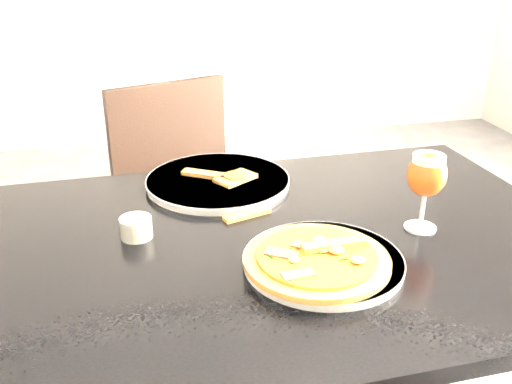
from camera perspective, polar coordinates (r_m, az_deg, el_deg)
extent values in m
cube|color=black|center=(1.10, 2.09, -5.33)|extent=(1.23, 0.85, 0.03)
cylinder|color=black|center=(1.58, -21.72, -13.36)|extent=(0.05, 0.05, 0.72)
cylinder|color=black|center=(1.75, 16.01, -8.35)|extent=(0.05, 0.05, 0.72)
cube|color=black|center=(1.77, -5.73, -4.46)|extent=(0.52, 0.52, 0.04)
cylinder|color=black|center=(1.71, -7.89, -14.75)|extent=(0.03, 0.03, 0.41)
cylinder|color=black|center=(1.84, 1.57, -11.46)|extent=(0.03, 0.03, 0.41)
cylinder|color=black|center=(1.96, -11.97, -9.47)|extent=(0.03, 0.03, 0.41)
cylinder|color=black|center=(2.07, -3.47, -6.98)|extent=(0.03, 0.03, 0.41)
cube|color=black|center=(1.82, -8.65, 4.57)|extent=(0.37, 0.16, 0.40)
cylinder|color=white|center=(1.01, 6.71, -6.92)|extent=(0.29, 0.29, 0.01)
cylinder|color=#9F5626|center=(0.99, 6.09, -6.76)|extent=(0.25, 0.25, 0.01)
cylinder|color=#B82C0F|center=(0.98, 6.11, -6.36)|extent=(0.21, 0.21, 0.01)
cube|color=brown|center=(0.99, 7.62, -5.95)|extent=(0.05, 0.03, 0.00)
cube|color=brown|center=(1.02, 5.35, -4.89)|extent=(0.03, 0.05, 0.00)
cube|color=brown|center=(0.96, 2.54, -6.56)|extent=(0.05, 0.03, 0.00)
cube|color=brown|center=(0.96, 6.62, -6.92)|extent=(0.03, 0.05, 0.00)
ellipsoid|color=gold|center=(0.99, 6.85, -5.67)|extent=(0.02, 0.02, 0.01)
ellipsoid|color=gold|center=(1.03, 5.14, -4.30)|extent=(0.02, 0.02, 0.01)
ellipsoid|color=gold|center=(0.98, 5.11, -5.85)|extent=(0.02, 0.02, 0.01)
ellipsoid|color=gold|center=(0.94, 3.47, -7.30)|extent=(0.02, 0.02, 0.01)
ellipsoid|color=gold|center=(0.96, 6.44, -6.54)|extent=(0.02, 0.02, 0.01)
ellipsoid|color=gold|center=(0.97, 9.77, -6.58)|extent=(0.02, 0.02, 0.01)
cube|color=#10430C|center=(0.99, 6.17, -5.79)|extent=(0.01, 0.02, 0.00)
cube|color=#10430C|center=(1.01, 4.75, -5.20)|extent=(0.01, 0.02, 0.00)
cube|color=#10430C|center=(1.00, 2.33, -5.57)|extent=(0.02, 0.01, 0.00)
cube|color=#10430C|center=(0.97, 4.69, -6.48)|extent=(0.02, 0.01, 0.00)
cube|color=#10430C|center=(0.94, 4.80, -7.65)|extent=(0.01, 0.01, 0.00)
cube|color=#10430C|center=(0.97, 6.35, -6.57)|extent=(0.00, 0.02, 0.00)
cube|color=#10430C|center=(0.96, 8.15, -6.92)|extent=(0.01, 0.01, 0.00)
cube|color=#10430C|center=(0.99, 10.02, -6.09)|extent=(0.02, 0.01, 0.00)
cube|color=#10430C|center=(1.00, 7.19, -5.65)|extent=(0.02, 0.01, 0.00)
cube|color=#9F5626|center=(1.00, 8.13, -5.44)|extent=(0.12, 0.03, 0.01)
cylinder|color=white|center=(1.32, -3.83, 1.06)|extent=(0.39, 0.39, 0.02)
cube|color=#9F5626|center=(1.33, -5.10, 1.78)|extent=(0.11, 0.08, 0.01)
cube|color=#9F5626|center=(1.30, -2.08, 1.41)|extent=(0.11, 0.10, 0.01)
cylinder|color=#B82C0F|center=(1.30, -2.09, 1.67)|extent=(0.05, 0.05, 0.00)
cube|color=#9F5626|center=(1.17, -0.91, -2.26)|extent=(0.10, 0.05, 0.01)
cylinder|color=beige|center=(1.11, -11.91, -3.49)|extent=(0.06, 0.06, 0.04)
cylinder|color=gold|center=(1.10, -11.97, -2.84)|extent=(0.05, 0.05, 0.01)
cylinder|color=#B3B7BD|center=(1.17, 16.08, -3.42)|extent=(0.06, 0.06, 0.00)
cylinder|color=#B3B7BD|center=(1.15, 16.29, -1.84)|extent=(0.01, 0.01, 0.07)
ellipsoid|color=#AD3810|center=(1.12, 16.73, 1.67)|extent=(0.08, 0.08, 0.09)
cylinder|color=silver|center=(1.11, 16.93, 3.21)|extent=(0.06, 0.06, 0.01)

